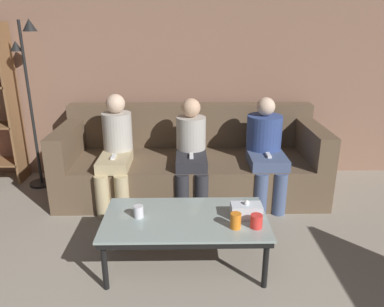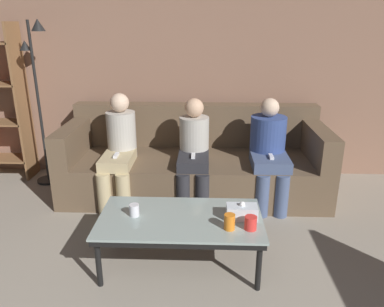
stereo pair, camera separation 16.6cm
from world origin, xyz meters
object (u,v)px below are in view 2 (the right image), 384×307
(coffee_table, at_px, (180,222))
(seated_person_mid_left, at_px, (194,150))
(tissue_box, at_px, (242,212))
(cup_far_center, at_px, (230,222))
(cup_near_right, at_px, (251,223))
(seated_person_mid_right, at_px, (269,149))
(couch, at_px, (195,163))
(standing_lamp, at_px, (38,87))
(cup_near_left, at_px, (134,210))
(seated_person_left_end, at_px, (119,147))

(coffee_table, bearing_deg, seated_person_mid_left, 86.80)
(coffee_table, xyz_separation_m, tissue_box, (0.44, 0.00, 0.09))
(cup_far_center, relative_size, tissue_box, 0.50)
(cup_near_right, xyz_separation_m, seated_person_mid_left, (-0.43, 1.22, 0.10))
(tissue_box, relative_size, seated_person_mid_right, 0.21)
(couch, bearing_deg, seated_person_mid_right, -16.79)
(standing_lamp, distance_m, seated_person_mid_left, 1.80)
(seated_person_mid_left, bearing_deg, cup_near_right, -70.68)
(coffee_table, xyz_separation_m, standing_lamp, (-1.60, 1.50, 0.72))
(cup_near_left, xyz_separation_m, seated_person_left_end, (-0.34, 1.06, 0.12))
(standing_lamp, bearing_deg, cup_near_right, -38.31)
(cup_near_left, distance_m, seated_person_mid_right, 1.57)
(couch, relative_size, cup_far_center, 24.21)
(coffee_table, height_order, seated_person_mid_right, seated_person_mid_right)
(couch, distance_m, seated_person_left_end, 0.81)
(tissue_box, height_order, seated_person_left_end, seated_person_left_end)
(standing_lamp, distance_m, seated_person_mid_right, 2.48)
(couch, relative_size, standing_lamp, 1.51)
(coffee_table, relative_size, cup_near_left, 13.33)
(cup_far_center, relative_size, seated_person_mid_left, 0.11)
(cup_near_left, relative_size, seated_person_left_end, 0.08)
(cup_near_right, bearing_deg, coffee_table, 163.21)
(seated_person_mid_right, bearing_deg, cup_far_center, -109.83)
(cup_near_right, xyz_separation_m, seated_person_left_end, (-1.16, 1.22, 0.12))
(couch, xyz_separation_m, cup_near_right, (0.43, -1.46, 0.13))
(cup_near_right, distance_m, standing_lamp, 2.73)
(cup_near_left, xyz_separation_m, cup_near_right, (0.82, -0.16, 0.00))
(tissue_box, bearing_deg, coffee_table, -179.85)
(tissue_box, distance_m, seated_person_mid_right, 1.15)
(seated_person_left_end, bearing_deg, tissue_box, -43.78)
(couch, relative_size, seated_person_left_end, 2.49)
(couch, height_order, seated_person_mid_right, seated_person_mid_right)
(seated_person_mid_left, bearing_deg, tissue_box, -70.43)
(tissue_box, relative_size, seated_person_mid_left, 0.21)
(couch, bearing_deg, cup_near_left, -106.84)
(seated_person_left_end, xyz_separation_m, seated_person_mid_right, (1.47, 0.03, -0.00))
(cup_near_left, distance_m, cup_far_center, 0.70)
(cup_near_left, distance_m, standing_lamp, 2.06)
(couch, relative_size, seated_person_mid_left, 2.59)
(couch, distance_m, seated_person_mid_left, 0.34)
(standing_lamp, relative_size, seated_person_left_end, 1.64)
(cup_far_center, height_order, tissue_box, tissue_box)
(cup_far_center, xyz_separation_m, tissue_box, (0.10, 0.15, -0.00))
(seated_person_mid_right, bearing_deg, tissue_box, -107.87)
(cup_near_left, distance_m, cup_near_right, 0.84)
(tissue_box, height_order, seated_person_mid_left, seated_person_mid_left)
(standing_lamp, distance_m, seated_person_left_end, 1.15)
(couch, bearing_deg, seated_person_mid_left, -90.00)
(cup_near_right, bearing_deg, couch, 106.28)
(couch, distance_m, cup_near_right, 1.53)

